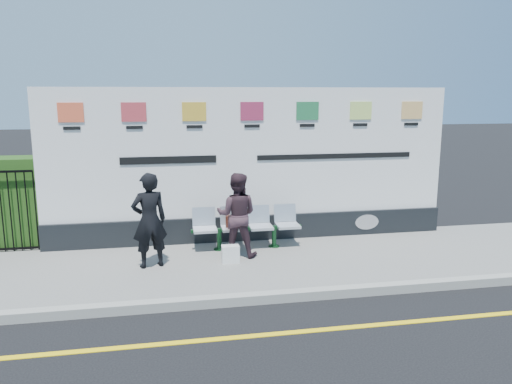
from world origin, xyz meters
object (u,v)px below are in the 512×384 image
bench (247,237)px  woman_right (237,215)px  woman_left (149,220)px  billboard (251,175)px

bench → woman_right: size_ratio=1.32×
woman_right → woman_left: bearing=27.7°
billboard → woman_left: bearing=-146.1°
bench → billboard: bearing=72.4°
billboard → bench: bearing=-107.9°
billboard → woman_right: billboard is taller
bench → woman_right: 0.72m
bench → woman_right: woman_right is taller
billboard → woman_left: size_ratio=4.96×
billboard → woman_right: 1.23m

